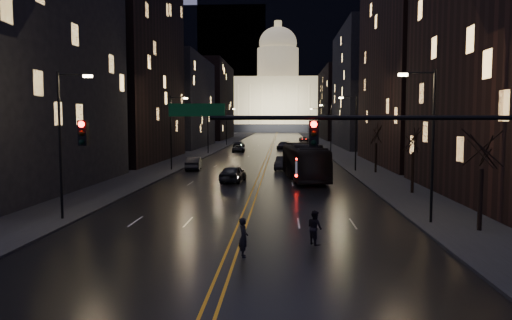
# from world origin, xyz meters

# --- Properties ---
(ground) EXTENTS (900.00, 900.00, 0.00)m
(ground) POSITION_xyz_m (0.00, 0.00, 0.00)
(ground) COLOR black
(ground) RESTS_ON ground
(road) EXTENTS (20.00, 320.00, 0.02)m
(road) POSITION_xyz_m (0.00, 130.00, 0.01)
(road) COLOR black
(road) RESTS_ON ground
(sidewalk_left) EXTENTS (8.00, 320.00, 0.16)m
(sidewalk_left) POSITION_xyz_m (-14.00, 130.00, 0.08)
(sidewalk_left) COLOR black
(sidewalk_left) RESTS_ON ground
(sidewalk_right) EXTENTS (8.00, 320.00, 0.16)m
(sidewalk_right) POSITION_xyz_m (14.00, 130.00, 0.08)
(sidewalk_right) COLOR black
(sidewalk_right) RESTS_ON ground
(center_line) EXTENTS (0.62, 320.00, 0.01)m
(center_line) POSITION_xyz_m (0.00, 130.00, 0.03)
(center_line) COLOR orange
(center_line) RESTS_ON road
(building_left_near) EXTENTS (12.00, 28.00, 22.00)m
(building_left_near) POSITION_xyz_m (-21.00, 22.00, 11.00)
(building_left_near) COLOR black
(building_left_near) RESTS_ON ground
(building_left_mid) EXTENTS (12.00, 30.00, 28.00)m
(building_left_mid) POSITION_xyz_m (-21.00, 54.00, 14.00)
(building_left_mid) COLOR black
(building_left_mid) RESTS_ON ground
(building_left_far) EXTENTS (12.00, 34.00, 20.00)m
(building_left_far) POSITION_xyz_m (-21.00, 92.00, 10.00)
(building_left_far) COLOR black
(building_left_far) RESTS_ON ground
(building_left_dist) EXTENTS (12.00, 40.00, 24.00)m
(building_left_dist) POSITION_xyz_m (-21.00, 140.00, 12.00)
(building_left_dist) COLOR black
(building_left_dist) RESTS_ON ground
(building_right_tall) EXTENTS (12.00, 30.00, 38.00)m
(building_right_tall) POSITION_xyz_m (21.00, 50.00, 19.00)
(building_right_tall) COLOR black
(building_right_tall) RESTS_ON ground
(building_right_mid) EXTENTS (12.00, 34.00, 26.00)m
(building_right_mid) POSITION_xyz_m (21.00, 92.00, 13.00)
(building_right_mid) COLOR black
(building_right_mid) RESTS_ON ground
(building_right_dist) EXTENTS (12.00, 40.00, 22.00)m
(building_right_dist) POSITION_xyz_m (21.00, 140.00, 11.00)
(building_right_dist) COLOR black
(building_right_dist) RESTS_ON ground
(mountain_ridge) EXTENTS (520.00, 60.00, 130.00)m
(mountain_ridge) POSITION_xyz_m (40.00, 380.00, 65.00)
(mountain_ridge) COLOR black
(mountain_ridge) RESTS_ON ground
(capitol) EXTENTS (90.00, 50.00, 58.50)m
(capitol) POSITION_xyz_m (0.00, 250.00, 17.15)
(capitol) COLOR black
(capitol) RESTS_ON ground
(traffic_signal) EXTENTS (17.29, 0.45, 7.00)m
(traffic_signal) POSITION_xyz_m (5.91, -0.00, 5.10)
(traffic_signal) COLOR black
(traffic_signal) RESTS_ON ground
(streetlamp_right_near) EXTENTS (2.13, 0.25, 9.00)m
(streetlamp_right_near) POSITION_xyz_m (10.81, 10.00, 5.08)
(streetlamp_right_near) COLOR black
(streetlamp_right_near) RESTS_ON ground
(streetlamp_left_near) EXTENTS (2.13, 0.25, 9.00)m
(streetlamp_left_near) POSITION_xyz_m (-10.81, 10.00, 5.08)
(streetlamp_left_near) COLOR black
(streetlamp_left_near) RESTS_ON ground
(streetlamp_right_mid) EXTENTS (2.13, 0.25, 9.00)m
(streetlamp_right_mid) POSITION_xyz_m (10.81, 40.00, 5.08)
(streetlamp_right_mid) COLOR black
(streetlamp_right_mid) RESTS_ON ground
(streetlamp_left_mid) EXTENTS (2.13, 0.25, 9.00)m
(streetlamp_left_mid) POSITION_xyz_m (-10.81, 40.00, 5.08)
(streetlamp_left_mid) COLOR black
(streetlamp_left_mid) RESTS_ON ground
(streetlamp_right_far) EXTENTS (2.13, 0.25, 9.00)m
(streetlamp_right_far) POSITION_xyz_m (10.81, 70.00, 5.08)
(streetlamp_right_far) COLOR black
(streetlamp_right_far) RESTS_ON ground
(streetlamp_left_far) EXTENTS (2.13, 0.25, 9.00)m
(streetlamp_left_far) POSITION_xyz_m (-10.81, 70.00, 5.08)
(streetlamp_left_far) COLOR black
(streetlamp_left_far) RESTS_ON ground
(streetlamp_right_dist) EXTENTS (2.13, 0.25, 9.00)m
(streetlamp_right_dist) POSITION_xyz_m (10.81, 100.00, 5.08)
(streetlamp_right_dist) COLOR black
(streetlamp_right_dist) RESTS_ON ground
(streetlamp_left_dist) EXTENTS (2.13, 0.25, 9.00)m
(streetlamp_left_dist) POSITION_xyz_m (-10.81, 100.00, 5.08)
(streetlamp_left_dist) COLOR black
(streetlamp_left_dist) RESTS_ON ground
(tree_right_near) EXTENTS (2.40, 2.40, 6.65)m
(tree_right_near) POSITION_xyz_m (13.00, 8.00, 4.53)
(tree_right_near) COLOR black
(tree_right_near) RESTS_ON ground
(tree_right_mid) EXTENTS (2.40, 2.40, 6.65)m
(tree_right_mid) POSITION_xyz_m (13.00, 22.00, 4.53)
(tree_right_mid) COLOR black
(tree_right_mid) RESTS_ON ground
(tree_right_far) EXTENTS (2.40, 2.40, 6.65)m
(tree_right_far) POSITION_xyz_m (13.00, 38.00, 4.53)
(tree_right_far) COLOR black
(tree_right_far) RESTS_ON ground
(bus) EXTENTS (4.49, 13.52, 3.70)m
(bus) POSITION_xyz_m (4.62, 31.63, 1.85)
(bus) COLOR black
(bus) RESTS_ON ground
(oncoming_car_a) EXTENTS (2.57, 5.20, 1.70)m
(oncoming_car_a) POSITION_xyz_m (-2.50, 29.32, 0.85)
(oncoming_car_a) COLOR black
(oncoming_car_a) RESTS_ON ground
(oncoming_car_b) EXTENTS (2.08, 4.97, 1.60)m
(oncoming_car_b) POSITION_xyz_m (-8.50, 41.14, 0.80)
(oncoming_car_b) COLOR black
(oncoming_car_b) RESTS_ON ground
(oncoming_car_c) EXTENTS (2.27, 4.82, 1.33)m
(oncoming_car_c) POSITION_xyz_m (-5.90, 75.12, 0.67)
(oncoming_car_c) COLOR black
(oncoming_car_c) RESTS_ON ground
(oncoming_car_d) EXTENTS (2.42, 5.15, 1.45)m
(oncoming_car_d) POSITION_xyz_m (-7.11, 89.27, 0.73)
(oncoming_car_d) COLOR black
(oncoming_car_d) RESTS_ON ground
(receding_car_a) EXTENTS (2.31, 5.21, 1.66)m
(receding_car_a) POSITION_xyz_m (2.50, 41.55, 0.83)
(receding_car_a) COLOR black
(receding_car_a) RESTS_ON ground
(receding_car_b) EXTENTS (1.64, 3.84, 1.29)m
(receding_car_b) POSITION_xyz_m (7.10, 62.97, 0.65)
(receding_car_b) COLOR black
(receding_car_b) RESTS_ON ground
(receding_car_c) EXTENTS (2.97, 5.73, 1.59)m
(receding_car_c) POSITION_xyz_m (2.59, 84.76, 0.79)
(receding_car_c) COLOR black
(receding_car_c) RESTS_ON ground
(receding_car_d) EXTENTS (2.69, 5.16, 1.39)m
(receding_car_d) POSITION_xyz_m (8.50, 122.22, 0.69)
(receding_car_d) COLOR black
(receding_car_d) RESTS_ON ground
(pedestrian_a) EXTENTS (0.56, 0.73, 1.78)m
(pedestrian_a) POSITION_xyz_m (0.60, 2.58, 0.89)
(pedestrian_a) COLOR black
(pedestrian_a) RESTS_ON ground
(pedestrian_b) EXTENTS (0.82, 0.94, 1.70)m
(pedestrian_b) POSITION_xyz_m (3.92, 5.00, 0.85)
(pedestrian_b) COLOR black
(pedestrian_b) RESTS_ON ground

